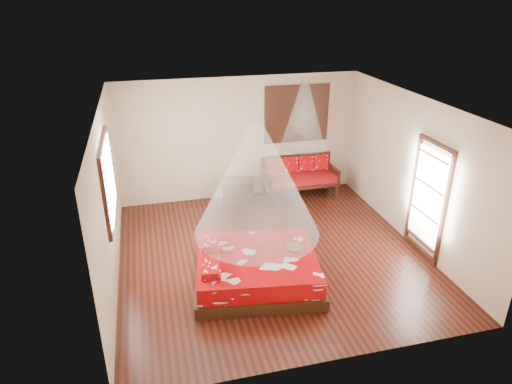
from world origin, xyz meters
TOP-DOWN VIEW (x-y plane):
  - room at (0.00, 0.00)m, footprint 5.54×5.54m
  - bed at (-0.49, -0.75)m, footprint 2.29×2.13m
  - daybed at (1.35, 2.38)m, footprint 1.70×0.76m
  - storage_chest at (-0.10, 2.45)m, footprint 0.86×0.72m
  - shutter_panel at (1.35, 2.72)m, footprint 1.52×0.06m
  - window_left at (-2.71, 0.20)m, footprint 0.10×1.74m
  - glazed_door at (2.72, -0.60)m, footprint 0.08×1.02m
  - wine_tray at (0.21, -0.69)m, footprint 0.29×0.29m
  - mosquito_net_main at (-0.47, -0.75)m, footprint 2.00×2.00m
  - mosquito_net_daybed at (1.35, 2.25)m, footprint 1.01×1.01m

SIDE VIEW (x-z plane):
  - bed at x=-0.49m, z-range -0.07..0.57m
  - storage_chest at x=-0.10m, z-range 0.00..0.51m
  - daybed at x=1.35m, z-range 0.05..0.99m
  - wine_tray at x=0.21m, z-range 0.45..0.68m
  - glazed_door at x=2.72m, z-range -0.01..2.15m
  - room at x=0.00m, z-range -0.02..2.82m
  - window_left at x=-2.71m, z-range 1.03..2.37m
  - mosquito_net_main at x=-0.47m, z-range 0.95..2.75m
  - shutter_panel at x=1.35m, z-range 1.24..2.56m
  - mosquito_net_daybed at x=1.35m, z-range 1.25..2.75m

